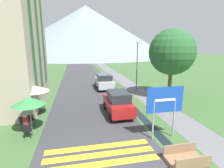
{
  "coord_description": "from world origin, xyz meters",
  "views": [
    {
      "loc": [
        -3.5,
        -4.25,
        5.22
      ],
      "look_at": [
        -0.51,
        10.0,
        2.03
      ],
      "focal_mm": 28.0,
      "sensor_mm": 36.0,
      "label": 1
    }
  ],
  "objects_px": {
    "cafe_umbrella_middle_white": "(34,88)",
    "streetlamp": "(137,62)",
    "parked_car_far": "(104,81)",
    "person_standing_terrace": "(30,107)",
    "road_sign": "(165,104)",
    "cafe_chair_far_right": "(41,106)",
    "tree_by_path": "(172,52)",
    "cafe_chair_nearest": "(27,130)",
    "cafe_umbrella_front_green": "(29,101)",
    "cafe_chair_near_left": "(24,121)",
    "parked_car_near": "(118,103)",
    "footbridge": "(186,159)",
    "person_seated_far": "(26,123)",
    "cafe_chair_far_left": "(38,106)",
    "cafe_chair_near_right": "(30,119)"
  },
  "relations": [
    {
      "from": "cafe_umbrella_middle_white",
      "to": "person_standing_terrace",
      "type": "bearing_deg",
      "value": -104.51
    },
    {
      "from": "road_sign",
      "to": "footbridge",
      "type": "bearing_deg",
      "value": -91.88
    },
    {
      "from": "footbridge",
      "to": "cafe_chair_far_right",
      "type": "height_order",
      "value": "cafe_chair_far_right"
    },
    {
      "from": "parked_car_far",
      "to": "cafe_chair_near_right",
      "type": "relative_size",
      "value": 4.86
    },
    {
      "from": "parked_car_far",
      "to": "cafe_chair_near_left",
      "type": "bearing_deg",
      "value": -125.22
    },
    {
      "from": "streetlamp",
      "to": "footbridge",
      "type": "bearing_deg",
      "value": -99.9
    },
    {
      "from": "cafe_chair_far_right",
      "to": "cafe_umbrella_middle_white",
      "type": "distance_m",
      "value": 1.97
    },
    {
      "from": "parked_car_far",
      "to": "cafe_chair_far_right",
      "type": "height_order",
      "value": "parked_car_far"
    },
    {
      "from": "footbridge",
      "to": "person_standing_terrace",
      "type": "distance_m",
      "value": 10.13
    },
    {
      "from": "cafe_chair_far_right",
      "to": "parked_car_far",
      "type": "bearing_deg",
      "value": 67.93
    },
    {
      "from": "cafe_chair_near_right",
      "to": "cafe_chair_far_right",
      "type": "bearing_deg",
      "value": 75.78
    },
    {
      "from": "cafe_umbrella_middle_white",
      "to": "streetlamp",
      "type": "xyz_separation_m",
      "value": [
        10.0,
        5.97,
        1.19
      ]
    },
    {
      "from": "cafe_chair_near_left",
      "to": "person_seated_far",
      "type": "bearing_deg",
      "value": -55.72
    },
    {
      "from": "footbridge",
      "to": "cafe_umbrella_front_green",
      "type": "xyz_separation_m",
      "value": [
        -7.53,
        4.69,
        1.74
      ]
    },
    {
      "from": "road_sign",
      "to": "footbridge",
      "type": "height_order",
      "value": "road_sign"
    },
    {
      "from": "cafe_chair_near_left",
      "to": "streetlamp",
      "type": "bearing_deg",
      "value": 46.99
    },
    {
      "from": "cafe_umbrella_front_green",
      "to": "person_seated_far",
      "type": "height_order",
      "value": "cafe_umbrella_front_green"
    },
    {
      "from": "footbridge",
      "to": "streetlamp",
      "type": "xyz_separation_m",
      "value": [
        2.27,
        12.99,
        3.16
      ]
    },
    {
      "from": "cafe_umbrella_middle_white",
      "to": "streetlamp",
      "type": "height_order",
      "value": "streetlamp"
    },
    {
      "from": "cafe_umbrella_middle_white",
      "to": "cafe_chair_near_left",
      "type": "bearing_deg",
      "value": -101.04
    },
    {
      "from": "person_seated_far",
      "to": "person_standing_terrace",
      "type": "relative_size",
      "value": 0.71
    },
    {
      "from": "road_sign",
      "to": "cafe_chair_far_right",
      "type": "distance_m",
      "value": 9.63
    },
    {
      "from": "cafe_chair_far_left",
      "to": "person_seated_far",
      "type": "distance_m",
      "value": 3.63
    },
    {
      "from": "cafe_chair_far_left",
      "to": "cafe_chair_near_left",
      "type": "relative_size",
      "value": 1.0
    },
    {
      "from": "cafe_chair_near_left",
      "to": "footbridge",
      "type": "bearing_deg",
      "value": -22.56
    },
    {
      "from": "parked_car_far",
      "to": "cafe_chair_far_right",
      "type": "bearing_deg",
      "value": -132.63
    },
    {
      "from": "cafe_chair_far_right",
      "to": "cafe_umbrella_front_green",
      "type": "xyz_separation_m",
      "value": [
        -0.02,
        -3.33,
        1.45
      ]
    },
    {
      "from": "parked_car_far",
      "to": "cafe_chair_nearest",
      "type": "xyz_separation_m",
      "value": [
        -6.25,
        -10.94,
        -0.4
      ]
    },
    {
      "from": "cafe_chair_near_left",
      "to": "cafe_umbrella_middle_white",
      "type": "xyz_separation_m",
      "value": [
        0.37,
        1.88,
        1.68
      ]
    },
    {
      "from": "cafe_chair_near_left",
      "to": "cafe_umbrella_front_green",
      "type": "distance_m",
      "value": 1.63
    },
    {
      "from": "parked_car_near",
      "to": "parked_car_far",
      "type": "xyz_separation_m",
      "value": [
        0.3,
        8.4,
        0.0
      ]
    },
    {
      "from": "cafe_chair_nearest",
      "to": "cafe_chair_far_left",
      "type": "xyz_separation_m",
      "value": [
        -0.23,
        4.19,
        0.0
      ]
    },
    {
      "from": "parked_car_far",
      "to": "person_standing_terrace",
      "type": "distance_m",
      "value": 10.8
    },
    {
      "from": "person_seated_far",
      "to": "streetlamp",
      "type": "relative_size",
      "value": 0.22
    },
    {
      "from": "cafe_chair_near_right",
      "to": "cafe_umbrella_front_green",
      "type": "xyz_separation_m",
      "value": [
        0.21,
        -0.7,
        1.45
      ]
    },
    {
      "from": "streetlamp",
      "to": "cafe_umbrella_middle_white",
      "type": "bearing_deg",
      "value": -149.17
    },
    {
      "from": "cafe_chair_nearest",
      "to": "cafe_chair_near_left",
      "type": "relative_size",
      "value": 1.0
    },
    {
      "from": "parked_car_far",
      "to": "streetlamp",
      "type": "distance_m",
      "value": 4.69
    },
    {
      "from": "road_sign",
      "to": "cafe_chair_nearest",
      "type": "xyz_separation_m",
      "value": [
        -7.63,
        1.54,
        -1.53
      ]
    },
    {
      "from": "tree_by_path",
      "to": "parked_car_far",
      "type": "bearing_deg",
      "value": 140.49
    },
    {
      "from": "parked_car_far",
      "to": "cafe_chair_far_right",
      "type": "relative_size",
      "value": 4.86
    },
    {
      "from": "parked_car_near",
      "to": "cafe_chair_near_right",
      "type": "xyz_separation_m",
      "value": [
        -6.15,
        -0.99,
        -0.39
      ]
    },
    {
      "from": "person_seated_far",
      "to": "cafe_umbrella_front_green",
      "type": "bearing_deg",
      "value": 53.01
    },
    {
      "from": "cafe_umbrella_middle_white",
      "to": "cafe_chair_nearest",
      "type": "bearing_deg",
      "value": -86.87
    },
    {
      "from": "cafe_chair_nearest",
      "to": "cafe_umbrella_front_green",
      "type": "distance_m",
      "value": 1.69
    },
    {
      "from": "person_standing_terrace",
      "to": "footbridge",
      "type": "bearing_deg",
      "value": -38.18
    },
    {
      "from": "cafe_chair_nearest",
      "to": "streetlamp",
      "type": "distance_m",
      "value": 13.73
    },
    {
      "from": "parked_car_far",
      "to": "cafe_umbrella_middle_white",
      "type": "distance_m",
      "value": 10.15
    },
    {
      "from": "cafe_chair_far_right",
      "to": "tree_by_path",
      "type": "height_order",
      "value": "tree_by_path"
    },
    {
      "from": "parked_car_near",
      "to": "streetlamp",
      "type": "distance_m",
      "value": 8.05
    }
  ]
}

